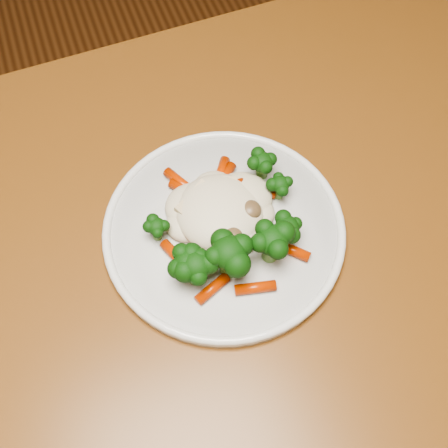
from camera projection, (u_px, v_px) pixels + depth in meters
name	position (u px, v px, depth m)	size (l,w,h in m)	color
dining_table	(278.00, 268.00, 0.75)	(1.13, 0.78, 0.75)	brown
plate	(224.00, 230.00, 0.65)	(0.28, 0.28, 0.01)	silver
meal	(228.00, 227.00, 0.61)	(0.18, 0.19, 0.06)	beige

